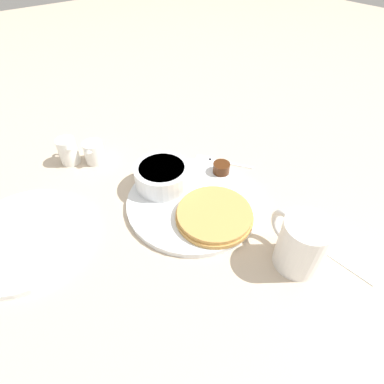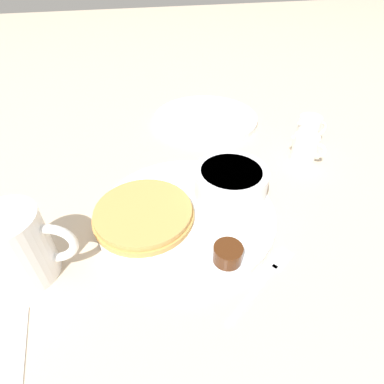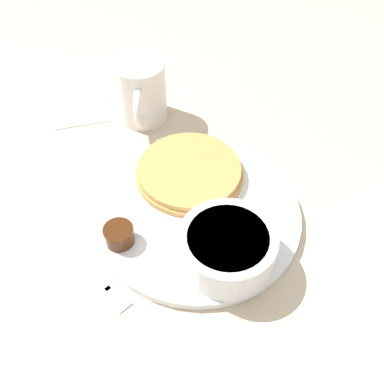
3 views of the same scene
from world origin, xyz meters
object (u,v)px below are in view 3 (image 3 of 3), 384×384
at_px(plate, 197,215).
at_px(fork, 99,279).
at_px(bowl, 227,247).
at_px(coffee_mug, 141,92).

relative_size(plate, fork, 2.21).
bearing_deg(fork, bowl, 88.98).
relative_size(plate, bowl, 2.33).
bearing_deg(plate, bowl, 15.68).
xyz_separation_m(bowl, coffee_mug, (-0.31, -0.08, 0.01)).
bearing_deg(coffee_mug, fork, -15.63).
bearing_deg(fork, coffee_mug, 164.37).
height_order(plate, bowl, bowl).
xyz_separation_m(bowl, fork, (-0.00, -0.16, -0.04)).
relative_size(coffee_mug, fork, 0.91).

